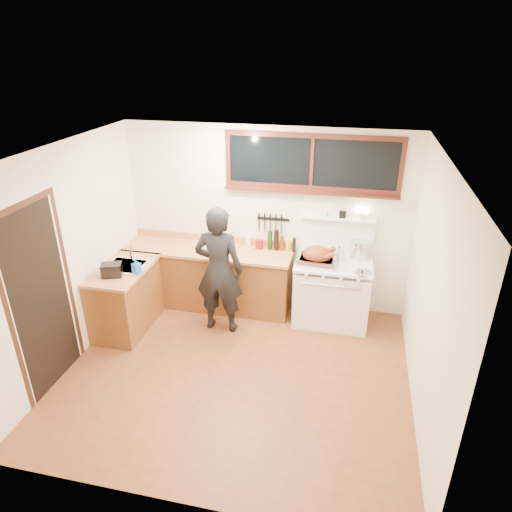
% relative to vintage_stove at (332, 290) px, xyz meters
% --- Properties ---
extents(ground_plane, '(4.00, 3.50, 0.02)m').
position_rel_vintage_stove_xyz_m(ground_plane, '(-1.00, -1.41, -0.48)').
color(ground_plane, brown).
extents(room_shell, '(4.10, 3.60, 2.65)m').
position_rel_vintage_stove_xyz_m(room_shell, '(-1.00, -1.41, 1.18)').
color(room_shell, white).
rests_on(room_shell, ground).
extents(counter_back, '(2.44, 0.64, 1.00)m').
position_rel_vintage_stove_xyz_m(counter_back, '(-1.80, 0.04, -0.01)').
color(counter_back, brown).
rests_on(counter_back, ground).
extents(counter_left, '(0.64, 1.09, 0.90)m').
position_rel_vintage_stove_xyz_m(counter_left, '(-2.70, -0.79, -0.02)').
color(counter_left, brown).
rests_on(counter_left, ground).
extents(sink_unit, '(0.50, 0.45, 0.37)m').
position_rel_vintage_stove_xyz_m(sink_unit, '(-2.68, -0.71, 0.38)').
color(sink_unit, white).
rests_on(sink_unit, counter_left).
extents(vintage_stove, '(1.02, 0.74, 1.59)m').
position_rel_vintage_stove_xyz_m(vintage_stove, '(0.00, 0.00, 0.00)').
color(vintage_stove, white).
rests_on(vintage_stove, ground).
extents(back_window, '(2.32, 0.13, 0.77)m').
position_rel_vintage_stove_xyz_m(back_window, '(-0.40, 0.31, 1.60)').
color(back_window, black).
rests_on(back_window, room_shell).
extents(left_doorway, '(0.02, 1.04, 2.17)m').
position_rel_vintage_stove_xyz_m(left_doorway, '(-2.99, -1.96, 0.62)').
color(left_doorway, black).
rests_on(left_doorway, ground).
extents(knife_strip, '(0.46, 0.03, 0.28)m').
position_rel_vintage_stove_xyz_m(knife_strip, '(-0.92, 0.32, 0.84)').
color(knife_strip, black).
rests_on(knife_strip, room_shell).
extents(man, '(0.64, 0.42, 1.75)m').
position_rel_vintage_stove_xyz_m(man, '(-1.45, -0.53, 0.41)').
color(man, black).
rests_on(man, ground).
extents(soap_bottle, '(0.12, 0.12, 0.21)m').
position_rel_vintage_stove_xyz_m(soap_bottle, '(-2.43, -0.88, 0.54)').
color(soap_bottle, blue).
rests_on(soap_bottle, counter_left).
extents(toaster, '(0.29, 0.24, 0.17)m').
position_rel_vintage_stove_xyz_m(toaster, '(-2.70, -1.01, 0.52)').
color(toaster, black).
rests_on(toaster, counter_left).
extents(cutting_board, '(0.39, 0.30, 0.13)m').
position_rel_vintage_stove_xyz_m(cutting_board, '(-1.63, -0.04, 0.48)').
color(cutting_board, '#C47F4E').
rests_on(cutting_board, counter_back).
extents(roast_turkey, '(0.52, 0.38, 0.26)m').
position_rel_vintage_stove_xyz_m(roast_turkey, '(-0.22, -0.11, 0.54)').
color(roast_turkey, silver).
rests_on(roast_turkey, vintage_stove).
extents(stockpot, '(0.28, 0.28, 0.25)m').
position_rel_vintage_stove_xyz_m(stockpot, '(0.32, 0.22, 0.56)').
color(stockpot, silver).
rests_on(stockpot, vintage_stove).
extents(saucepan, '(0.15, 0.27, 0.11)m').
position_rel_vintage_stove_xyz_m(saucepan, '(0.05, 0.11, 0.49)').
color(saucepan, silver).
rests_on(saucepan, vintage_stove).
extents(pot_lid, '(0.28, 0.28, 0.04)m').
position_rel_vintage_stove_xyz_m(pot_lid, '(0.37, -0.26, 0.44)').
color(pot_lid, silver).
rests_on(pot_lid, vintage_stove).
extents(coffee_tin, '(0.09, 0.08, 0.14)m').
position_rel_vintage_stove_xyz_m(coffee_tin, '(-1.07, 0.21, 0.50)').
color(coffee_tin, maroon).
rests_on(coffee_tin, counter_back).
extents(pitcher, '(0.11, 0.11, 0.15)m').
position_rel_vintage_stove_xyz_m(pitcher, '(-1.25, 0.27, 0.51)').
color(pitcher, white).
rests_on(pitcher, counter_back).
extents(bottle_cluster, '(0.40, 0.07, 0.30)m').
position_rel_vintage_stove_xyz_m(bottle_cluster, '(-0.79, 0.22, 0.56)').
color(bottle_cluster, black).
rests_on(bottle_cluster, counter_back).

